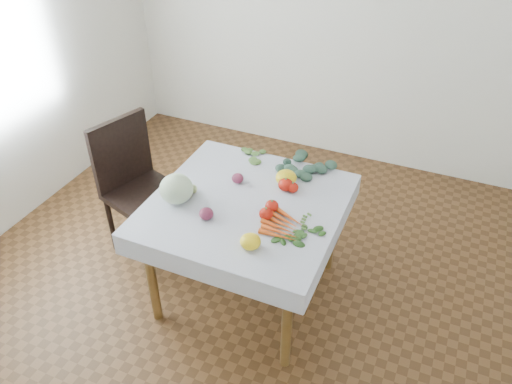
{
  "coord_description": "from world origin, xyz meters",
  "views": [
    {
      "loc": [
        0.99,
        -2.16,
        2.57
      ],
      "look_at": [
        0.05,
        0.04,
        0.82
      ],
      "focal_mm": 35.0,
      "sensor_mm": 36.0,
      "label": 1
    }
  ],
  "objects_px": {
    "heirloom_back": "(286,178)",
    "table": "(246,216)",
    "chair": "(135,179)",
    "carrot_bunch": "(282,226)",
    "cabbage": "(176,189)"
  },
  "relations": [
    {
      "from": "table",
      "to": "chair",
      "type": "bearing_deg",
      "value": 171.04
    },
    {
      "from": "cabbage",
      "to": "carrot_bunch",
      "type": "distance_m",
      "value": 0.67
    },
    {
      "from": "heirloom_back",
      "to": "carrot_bunch",
      "type": "height_order",
      "value": "heirloom_back"
    },
    {
      "from": "heirloom_back",
      "to": "carrot_bunch",
      "type": "bearing_deg",
      "value": -72.22
    },
    {
      "from": "cabbage",
      "to": "heirloom_back",
      "type": "relative_size",
      "value": 1.51
    },
    {
      "from": "carrot_bunch",
      "to": "cabbage",
      "type": "bearing_deg",
      "value": -178.81
    },
    {
      "from": "table",
      "to": "cabbage",
      "type": "relative_size",
      "value": 5.02
    },
    {
      "from": "heirloom_back",
      "to": "table",
      "type": "bearing_deg",
      "value": -118.18
    },
    {
      "from": "table",
      "to": "chair",
      "type": "distance_m",
      "value": 0.94
    },
    {
      "from": "carrot_bunch",
      "to": "chair",
      "type": "bearing_deg",
      "value": 166.9
    },
    {
      "from": "chair",
      "to": "carrot_bunch",
      "type": "xyz_separation_m",
      "value": [
        1.21,
        -0.28,
        0.19
      ]
    },
    {
      "from": "chair",
      "to": "heirloom_back",
      "type": "bearing_deg",
      "value": 6.96
    },
    {
      "from": "table",
      "to": "heirloom_back",
      "type": "relative_size",
      "value": 7.57
    },
    {
      "from": "chair",
      "to": "carrot_bunch",
      "type": "height_order",
      "value": "chair"
    },
    {
      "from": "cabbage",
      "to": "carrot_bunch",
      "type": "height_order",
      "value": "cabbage"
    }
  ]
}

